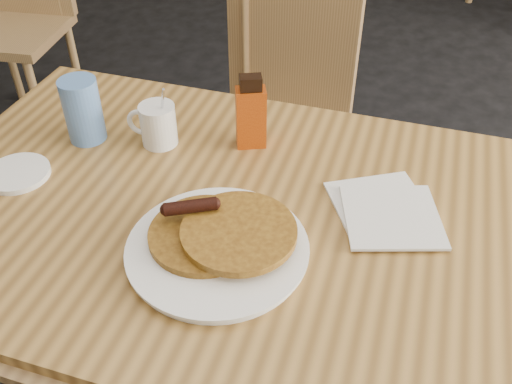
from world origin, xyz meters
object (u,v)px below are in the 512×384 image
Objects in this scene: main_table at (222,222)px; syrup_bottle at (251,114)px; chair_wall_extra at (15,1)px; pancake_plate at (219,243)px; chair_main_far at (284,107)px; blue_tumbler at (83,110)px; coffee_mug at (157,124)px.

syrup_bottle is at bearing 88.77° from main_table.
chair_wall_extra is 2.87× the size of pancake_plate.
chair_wall_extra is 5.51× the size of syrup_bottle.
syrup_bottle is (0.00, 0.22, 0.12)m from main_table.
chair_main_far is 1.40m from chair_wall_extra.
pancake_plate is 1.92× the size of syrup_bottle.
syrup_bottle is 1.16× the size of blue_tumbler.
chair_wall_extra reaches higher than coffee_mug.
syrup_bottle is (0.20, 0.04, 0.03)m from coffee_mug.
coffee_mug is at bearing -48.38° from chair_wall_extra.
chair_wall_extra is at bearing 135.42° from main_table.
chair_main_far reaches higher than blue_tumbler.
coffee_mug reaches higher than pancake_plate.
coffee_mug reaches higher than main_table.
coffee_mug is 0.21m from syrup_bottle.
coffee_mug is at bearing 7.17° from blue_tumbler.
pancake_plate is 0.37m from coffee_mug.
chair_wall_extra reaches higher than blue_tumbler.
main_table is 1.46× the size of chair_main_far.
pancake_plate is (0.03, -0.12, 0.06)m from main_table.
chair_wall_extra reaches higher than main_table.
pancake_plate is 0.34m from syrup_bottle.
blue_tumbler is at bearing 167.26° from coffee_mug.
chair_main_far is 5.41× the size of syrup_bottle.
syrup_bottle is at bearing 94.18° from pancake_plate.
pancake_plate reaches higher than main_table.
blue_tumbler is (-0.36, 0.16, 0.11)m from main_table.
coffee_mug is at bearing 127.65° from pancake_plate.
pancake_plate is at bearing -78.40° from chair_main_far.
chair_wall_extra reaches higher than syrup_bottle.
syrup_bottle is (1.30, -1.06, 0.27)m from chair_wall_extra.
syrup_bottle is at bearing -42.51° from chair_wall_extra.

